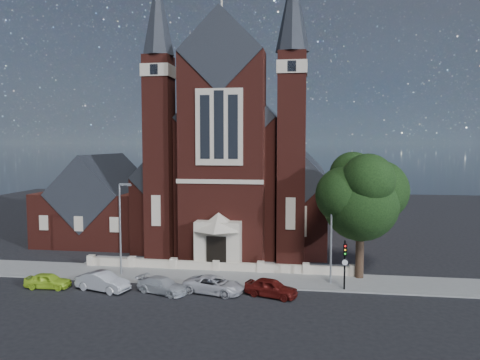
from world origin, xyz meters
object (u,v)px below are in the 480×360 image
object	(u,v)px
car_dark_red	(271,288)
parish_hall	(103,207)
traffic_signal	(345,258)
car_silver_b	(162,285)
street_tree	(362,198)
car_lime_van	(48,281)
car_silver_a	(103,282)
car_white_suv	(214,285)
street_lamp_left	(121,223)
street_lamp_right	(332,229)
church	(242,170)

from	to	relation	value
car_dark_red	parish_hall	bearing A→B (deg)	68.93
traffic_signal	car_silver_b	size ratio (longest dim) A/B	0.95
street_tree	car_lime_van	size ratio (longest dim) A/B	2.97
street_tree	car_silver_a	distance (m)	22.07
parish_hall	car_white_suv	bearing A→B (deg)	-45.92
parish_hall	traffic_signal	world-z (taller)	parish_hall
street_tree	car_lime_van	bearing A→B (deg)	-166.33
street_lamp_left	car_dark_red	xyz separation A→B (m)	(13.35, -3.76, -3.91)
traffic_signal	car_white_suv	world-z (taller)	traffic_signal
parish_hall	street_lamp_left	bearing A→B (deg)	-59.98
street_lamp_right	car_silver_b	size ratio (longest dim) A/B	1.93
church	street_lamp_right	world-z (taller)	church
car_silver_a	car_white_suv	bearing A→B (deg)	-69.71
car_lime_van	car_silver_a	world-z (taller)	car_silver_a
parish_hall	street_lamp_right	distance (m)	29.62
traffic_signal	car_lime_van	distance (m)	23.54
street_lamp_left	parish_hall	bearing A→B (deg)	120.02
street_lamp_right	car_silver_a	xyz separation A→B (m)	(-17.80, -4.27, -3.87)
church	car_lime_van	bearing A→B (deg)	-117.83
traffic_signal	car_white_suv	size ratio (longest dim) A/B	0.85
parish_hall	car_lime_van	size ratio (longest dim) A/B	3.39
street_lamp_left	car_white_suv	world-z (taller)	street_lamp_left
street_tree	traffic_signal	distance (m)	5.70
street_lamp_left	traffic_signal	distance (m)	19.08
car_lime_van	car_silver_b	distance (m)	9.38
street_lamp_right	traffic_signal	distance (m)	2.71
parish_hall	street_lamp_left	world-z (taller)	parish_hall
street_lamp_right	car_lime_van	xyz separation A→B (m)	(-22.38, -4.34, -3.98)
church	traffic_signal	distance (m)	23.94
car_silver_b	car_dark_red	size ratio (longest dim) A/B	1.04
car_dark_red	traffic_signal	bearing A→B (deg)	-50.00
car_silver_a	car_dark_red	world-z (taller)	car_silver_a
church	car_white_suv	distance (m)	23.77
church	street_lamp_right	size ratio (longest dim) A/B	4.31
church	car_white_suv	bearing A→B (deg)	-87.38
car_lime_van	car_dark_red	distance (m)	17.75
street_tree	car_silver_b	distance (m)	17.76
parish_hall	car_lime_van	distance (m)	19.02
car_lime_van	car_dark_red	xyz separation A→B (m)	(17.74, 0.59, 0.07)
street_lamp_left	car_silver_b	world-z (taller)	street_lamp_left
street_tree	traffic_signal	world-z (taller)	street_tree
car_silver_b	parish_hall	bearing A→B (deg)	55.67
street_lamp_left	street_lamp_right	world-z (taller)	same
street_tree	street_lamp_right	size ratio (longest dim) A/B	1.32
car_white_suv	street_lamp_left	bearing A→B (deg)	81.85
car_silver_a	car_white_suv	world-z (taller)	car_silver_a
parish_hall	car_silver_a	bearing A→B (deg)	-65.59
car_dark_red	church	bearing A→B (deg)	32.04
parish_hall	traffic_signal	distance (m)	31.20
street_lamp_left	car_white_suv	distance (m)	10.41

